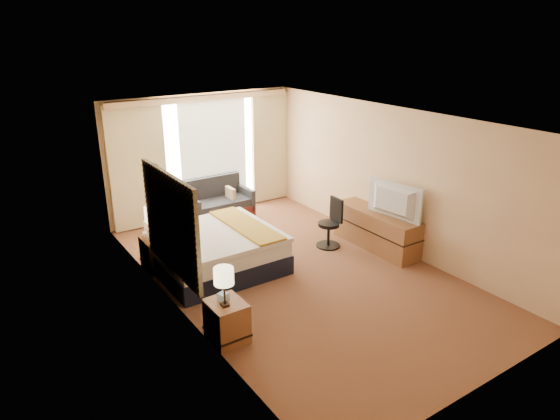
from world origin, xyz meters
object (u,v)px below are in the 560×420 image
desk_chair (331,225)px  media_dresser (376,230)px  nightstand_left (227,321)px  television (391,201)px  nightstand_right (157,253)px  lamp_left (224,277)px  lamp_right (153,214)px  floor_lamp (155,189)px  loveseat (219,204)px  bed (216,250)px

desk_chair → media_dresser: bearing=-34.4°
nightstand_left → television: size_ratio=0.50×
nightstand_right → television: 4.14m
lamp_left → lamp_right: (0.03, 2.56, 0.02)m
floor_lamp → nightstand_left: bearing=-96.0°
nightstand_left → loveseat: 4.55m
lamp_left → loveseat: bearing=63.9°
loveseat → floor_lamp: floor_lamp is taller
nightstand_left → lamp_left: (-0.05, -0.07, 0.69)m
nightstand_left → desk_chair: (3.04, 1.57, 0.14)m
media_dresser → desk_chair: size_ratio=1.93×
loveseat → television: size_ratio=1.24×
nightstand_right → television: bearing=-26.2°
desk_chair → lamp_left: size_ratio=1.73×
loveseat → bed: bearing=-118.4°
lamp_right → nightstand_left: bearing=-89.6°
floor_lamp → media_dresser: bearing=-34.5°
nightstand_right → loveseat: bearing=38.6°
desk_chair → nightstand_left: bearing=-149.0°
loveseat → lamp_left: size_ratio=2.55×
media_dresser → bed: bearing=163.6°
bed → loveseat: 2.49m
floor_lamp → lamp_right: floor_lamp is taller
bed → television: television is taller
media_dresser → lamp_left: (-3.75, -1.12, 0.62)m
bed → loveseat: (1.18, 2.19, -0.07)m
lamp_right → bed: bearing=-35.8°
nightstand_right → lamp_right: bearing=-161.3°
loveseat → floor_lamp: (-1.64, -0.74, 0.84)m
bed → lamp_right: lamp_right is taller
media_dresser → bed: 3.01m
floor_lamp → bed: bearing=-72.6°
bed → loveseat: bearing=61.6°
lamp_left → floor_lamp: bearing=83.3°
media_dresser → loveseat: (-1.71, 3.04, -0.07)m
loveseat → lamp_right: size_ratio=2.42×
loveseat → nightstand_left: bearing=-116.0°
bed → desk_chair: (2.23, -0.33, 0.07)m
nightstand_left → television: television is taller
media_dresser → lamp_left: lamp_left is taller
nightstand_left → lamp_left: bearing=-126.0°
bed → desk_chair: size_ratio=2.10×
desk_chair → television: 1.22m
media_dresser → floor_lamp: floor_lamp is taller
media_dresser → lamp_right: size_ratio=3.17×
television → lamp_left: bearing=94.5°
desk_chair → television: television is taller
loveseat → desk_chair: 2.73m
loveseat → lamp_left: bearing=-116.2°
nightstand_left → desk_chair: size_ratio=0.59×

